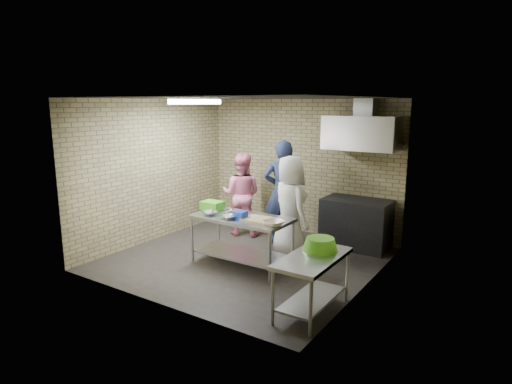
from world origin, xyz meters
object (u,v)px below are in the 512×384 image
blue_tub (240,215)px  green_basin (320,244)px  stove (356,223)px  green_crate (212,205)px  man_navy (283,192)px  bottle_green (390,138)px  woman_pink (241,194)px  woman_white (290,206)px  prep_table (242,241)px  side_counter (312,285)px  bottle_red (368,136)px

blue_tub → green_basin: blue_tub is taller
stove → green_basin: 2.57m
green_crate → man_navy: 1.40m
blue_tub → green_basin: 1.73m
stove → man_navy: 1.46m
bottle_green → woman_pink: bearing=-164.6°
bottle_green → green_basin: bearing=-90.4°
man_navy → woman_white: bearing=105.9°
prep_table → side_counter: prep_table is taller
stove → man_navy: size_ratio=0.61×
blue_tub → man_navy: (-0.05, 1.43, 0.11)m
blue_tub → man_navy: 1.44m
prep_table → man_navy: 1.45m
prep_table → man_navy: size_ratio=0.83×
blue_tub → woman_white: bearing=66.5°
stove → woman_white: bearing=-127.8°
bottle_green → man_navy: (-1.71, -0.77, -1.03)m
stove → green_basin: bearing=-80.2°
bottle_green → woman_pink: (-2.68, -0.74, -1.19)m
stove → woman_white: (-0.81, -1.05, 0.43)m
prep_table → green_crate: green_crate is taller
blue_tub → green_basin: (1.64, -0.54, -0.03)m
side_counter → bottle_green: 3.41m
prep_table → bottle_red: (1.31, 2.10, 1.62)m
bottle_green → man_navy: bearing=-155.8°
blue_tub → bottle_green: bottle_green is taller
stove → blue_tub: blue_tub is taller
woman_white → prep_table: bearing=94.1°
side_counter → stove: stove is taller
side_counter → blue_tub: 1.90m
stove → green_basin: (0.43, -2.50, 0.38)m
bottle_red → side_counter: bearing=-82.4°
woman_white → bottle_green: bearing=-101.5°
green_basin → woman_pink: 3.33m
man_navy → woman_white: size_ratio=1.12×
bottle_red → woman_pink: bottle_red is taller
woman_pink → bottle_red: bearing=177.9°
prep_table → woman_pink: bearing=125.3°
bottle_green → green_crate: bearing=-140.6°
blue_tub → woman_pink: size_ratio=0.11×
stove → green_crate: green_crate is taller
green_crate → bottle_red: (2.01, 1.98, 1.15)m
blue_tub → bottle_red: bearing=60.2°
side_counter → blue_tub: blue_tub is taller
man_navy → bottle_red: bearing=-174.3°
stove → prep_table: bearing=-124.1°
stove → woman_white: woman_white is taller
bottle_red → man_navy: (-1.31, -0.77, -1.05)m
stove → green_crate: size_ratio=3.33×
prep_table → green_basin: bearing=-20.7°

